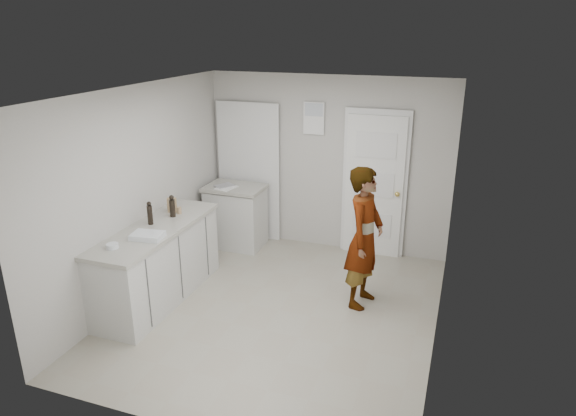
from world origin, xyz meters
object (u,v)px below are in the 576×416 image
at_px(person, 364,238).
at_px(baking_dish, 147,236).
at_px(spice_jar, 179,210).
at_px(oil_cruet_a, 172,206).
at_px(cake_mix_box, 172,205).
at_px(oil_cruet_b, 150,213).
at_px(egg_bowl, 112,246).

xyz_separation_m(person, baking_dish, (-2.20, -1.01, 0.12)).
height_order(spice_jar, oil_cruet_a, oil_cruet_a).
xyz_separation_m(cake_mix_box, baking_dish, (0.19, -0.82, -0.06)).
distance_m(oil_cruet_b, baking_dish, 0.44).
relative_size(baking_dish, egg_bowl, 2.87).
relative_size(spice_jar, oil_cruet_b, 0.30).
bearing_deg(cake_mix_box, egg_bowl, -113.03).
xyz_separation_m(spice_jar, egg_bowl, (-0.12, -1.14, -0.02)).
bearing_deg(baking_dish, spice_jar, 95.43).
bearing_deg(oil_cruet_b, baking_dish, -60.85).
bearing_deg(egg_bowl, person, 29.65).
bearing_deg(egg_bowl, oil_cruet_a, 84.49).
xyz_separation_m(cake_mix_box, oil_cruet_b, (-0.02, -0.45, 0.04)).
distance_m(cake_mix_box, oil_cruet_a, 0.18).
bearing_deg(baking_dish, egg_bowl, -119.35).
distance_m(spice_jar, egg_bowl, 1.15).
relative_size(cake_mix_box, oil_cruet_a, 0.66).
xyz_separation_m(cake_mix_box, oil_cruet_a, (0.09, -0.14, 0.04)).
bearing_deg(person, oil_cruet_b, 113.75).
distance_m(spice_jar, oil_cruet_a, 0.15).
relative_size(cake_mix_box, oil_cruet_b, 0.65).
distance_m(person, egg_bowl, 2.76).
height_order(spice_jar, baking_dish, spice_jar).
relative_size(oil_cruet_b, egg_bowl, 2.20).
height_order(baking_dish, egg_bowl, baking_dish).
distance_m(cake_mix_box, baking_dish, 0.85).
height_order(cake_mix_box, oil_cruet_a, oil_cruet_a).
height_order(cake_mix_box, baking_dish, cake_mix_box).
height_order(oil_cruet_b, baking_dish, oil_cruet_b).
bearing_deg(spice_jar, baking_dish, -84.57).
bearing_deg(spice_jar, cake_mix_box, 167.04).
relative_size(person, cake_mix_box, 9.14).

